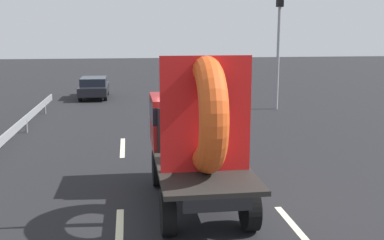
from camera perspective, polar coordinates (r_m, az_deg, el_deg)
The scene contains 10 objects.
ground_plane at distance 11.36m, azimuth 2.54°, elevation -9.99°, with size 120.00×120.00×0.00m, color black.
flatbed_truck at distance 11.00m, azimuth 0.42°, elevation -1.32°, with size 2.02×4.91×3.59m.
distant_sedan at distance 28.78m, azimuth -12.15°, elevation 4.06°, with size 1.68×3.92×1.28m.
traffic_light at distance 24.31m, azimuth 10.82°, elevation 10.71°, with size 0.42×0.36×6.18m.
guardrail at distance 17.61m, azimuth -21.48°, elevation -1.32°, with size 0.10×17.36×0.71m.
lane_dash_left_near at distance 9.57m, azimuth -9.08°, elevation -14.26°, with size 2.93×0.16×0.01m, color beige.
lane_dash_left_far at distance 16.45m, azimuth -8.67°, elevation -3.40°, with size 2.74×0.16×0.01m, color beige.
lane_dash_right_near at distance 10.05m, azimuth 12.93°, elevation -13.15°, with size 2.47×0.16×0.01m, color beige.
lane_dash_right_far at distance 17.06m, azimuth 3.77°, elevation -2.77°, with size 2.86×0.16×0.01m, color beige.
oncoming_car at distance 39.07m, azimuth 0.82°, elevation 6.11°, with size 1.71×3.98×1.30m.
Camera 1 is at (-1.96, -10.41, 4.08)m, focal length 42.67 mm.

